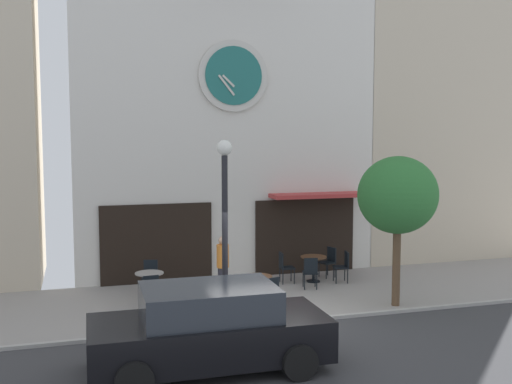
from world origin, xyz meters
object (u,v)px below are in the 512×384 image
at_px(pedestrian_orange, 223,267).
at_px(cafe_table_leftmost, 313,263).
at_px(cafe_chair_under_awning, 150,290).
at_px(parked_car_black, 209,329).
at_px(cafe_chair_mid_row, 343,264).
at_px(cafe_table_near_curb, 149,281).
at_px(cafe_chair_near_lamp, 310,270).
at_px(street_lamp, 225,228).
at_px(street_tree, 398,196).
at_px(cafe_chair_left_end, 284,265).
at_px(cafe_table_center_left, 257,284).
at_px(cafe_chair_curbside, 270,292).
at_px(cafe_chair_by_entrance, 329,260).
at_px(cafe_chair_corner, 150,274).

bearing_deg(pedestrian_orange, cafe_table_leftmost, 20.04).
bearing_deg(cafe_chair_under_awning, parked_car_black, -81.50).
bearing_deg(cafe_chair_mid_row, cafe_chair_under_awning, -167.34).
bearing_deg(cafe_table_near_curb, cafe_chair_near_lamp, -0.09).
bearing_deg(street_lamp, street_tree, -3.08).
xyz_separation_m(cafe_chair_near_lamp, cafe_chair_left_end, (-0.47, 0.85, 0.00)).
bearing_deg(pedestrian_orange, cafe_table_center_left, -46.24).
bearing_deg(cafe_table_center_left, cafe_chair_curbside, -85.27).
xyz_separation_m(cafe_table_near_curb, cafe_chair_by_entrance, (5.54, 1.19, -0.02)).
relative_size(cafe_chair_mid_row, cafe_chair_curbside, 1.00).
bearing_deg(cafe_chair_left_end, pedestrian_orange, -150.90).
distance_m(cafe_table_center_left, cafe_chair_near_lamp, 2.15).
relative_size(cafe_table_center_left, cafe_chair_mid_row, 0.85).
bearing_deg(cafe_table_center_left, parked_car_black, -118.52).
relative_size(street_tree, parked_car_black, 0.87).
height_order(cafe_table_center_left, cafe_chair_curbside, cafe_chair_curbside).
bearing_deg(cafe_chair_mid_row, cafe_chair_curbside, -142.08).
bearing_deg(street_tree, cafe_chair_curbside, 176.23).
bearing_deg(cafe_chair_left_end, cafe_table_near_curb, -167.96).
height_order(cafe_chair_mid_row, pedestrian_orange, pedestrian_orange).
xyz_separation_m(cafe_chair_left_end, cafe_chair_curbside, (-1.33, -2.75, 0.00)).
xyz_separation_m(street_tree, cafe_chair_curbside, (-3.26, 0.22, -2.25)).
height_order(street_tree, cafe_chair_corner, street_tree).
bearing_deg(pedestrian_orange, cafe_chair_corner, 146.37).
relative_size(cafe_table_center_left, cafe_chair_left_end, 0.85).
xyz_separation_m(cafe_chair_curbside, pedestrian_orange, (-0.78, 1.57, 0.33)).
xyz_separation_m(street_lamp, cafe_chair_under_awning, (-1.62, 1.04, -1.59)).
distance_m(cafe_chair_under_awning, cafe_chair_left_end, 4.39).
relative_size(street_tree, cafe_chair_near_lamp, 4.18).
bearing_deg(parked_car_black, pedestrian_orange, 73.47).
relative_size(cafe_chair_corner, cafe_chair_curbside, 1.00).
bearing_deg(cafe_chair_mid_row, street_tree, -84.55).
relative_size(cafe_table_near_curb, cafe_chair_mid_row, 0.85).
relative_size(street_tree, cafe_chair_mid_row, 4.18).
height_order(cafe_table_center_left, pedestrian_orange, pedestrian_orange).
xyz_separation_m(street_lamp, street_tree, (4.36, -0.23, 0.66)).
bearing_deg(parked_car_black, cafe_table_near_curb, 96.14).
xyz_separation_m(cafe_table_leftmost, cafe_chair_mid_row, (0.82, -0.31, -0.02)).
relative_size(cafe_table_center_left, cafe_chair_by_entrance, 0.85).
relative_size(cafe_chair_left_end, parked_car_black, 0.21).
distance_m(cafe_chair_left_end, parked_car_black, 6.66).
height_order(street_tree, cafe_chair_left_end, street_tree).
distance_m(street_lamp, pedestrian_orange, 2.02).
height_order(cafe_chair_by_entrance, cafe_chair_left_end, same).
xyz_separation_m(cafe_table_leftmost, pedestrian_orange, (-2.98, -1.09, 0.31)).
height_order(cafe_table_center_left, cafe_table_leftmost, cafe_table_leftmost).
bearing_deg(street_lamp, cafe_chair_left_end, 48.30).
xyz_separation_m(cafe_chair_mid_row, cafe_chair_left_end, (-1.68, 0.40, 0.00)).
bearing_deg(pedestrian_orange, parked_car_black, -106.53).
bearing_deg(cafe_table_leftmost, cafe_chair_under_awning, -162.04).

